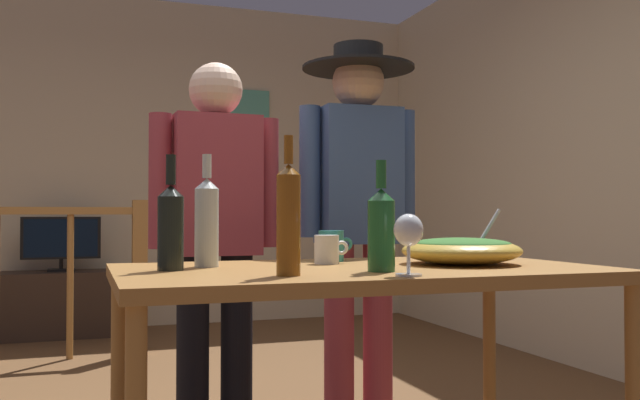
{
  "coord_description": "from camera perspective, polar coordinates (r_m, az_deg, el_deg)",
  "views": [
    {
      "loc": [
        -0.44,
        -2.75,
        0.96
      ],
      "look_at": [
        0.39,
        -0.36,
        1.01
      ],
      "focal_mm": 38.6,
      "sensor_mm": 36.0,
      "label": 1
    }
  ],
  "objects": [
    {
      "name": "stair_railing",
      "position": [
        4.9,
        -23.23,
        -4.92
      ],
      "size": [
        2.33,
        0.1,
        1.06
      ],
      "color": "#9E6B33",
      "rests_on": "ground_plane"
    },
    {
      "name": "tv_console",
      "position": [
        5.84,
        -20.69,
        -8.06
      ],
      "size": [
        0.9,
        0.4,
        0.51
      ],
      "primitive_type": "cube",
      "color": "#38281E",
      "rests_on": "ground_plane"
    },
    {
      "name": "person_standing_left",
      "position": [
        2.83,
        -8.67,
        -2.0
      ],
      "size": [
        0.53,
        0.23,
        1.58
      ],
      "rotation": [
        0.0,
        0.0,
        3.17
      ],
      "color": "black",
      "rests_on": "ground_plane"
    },
    {
      "name": "wine_glass",
      "position": [
        1.85,
        7.35,
        -2.71
      ],
      "size": [
        0.08,
        0.08,
        0.17
      ],
      "color": "silver",
      "rests_on": "serving_table"
    },
    {
      "name": "wine_bottle_clear",
      "position": [
        2.18,
        -9.38,
        -1.68
      ],
      "size": [
        0.08,
        0.08,
        0.35
      ],
      "color": "silver",
      "rests_on": "serving_table"
    },
    {
      "name": "flat_screen_tv",
      "position": [
        5.77,
        -20.66,
        -3.06
      ],
      "size": [
        0.59,
        0.12,
        0.43
      ],
      "color": "black",
      "rests_on": "tv_console"
    },
    {
      "name": "side_wall_right",
      "position": [
        4.83,
        19.16,
        4.28
      ],
      "size": [
        0.1,
        5.09,
        2.83
      ],
      "primitive_type": "cube",
      "color": "beige",
      "rests_on": "ground_plane"
    },
    {
      "name": "framed_picture",
      "position": [
        6.28,
        -6.68,
        5.97
      ],
      "size": [
        0.55,
        0.03,
        0.69
      ],
      "primitive_type": "cube",
      "color": "#5AB294"
    },
    {
      "name": "mug_teal",
      "position": [
        2.41,
        0.97,
        -3.82
      ],
      "size": [
        0.13,
        0.09,
        0.11
      ],
      "color": "teal",
      "rests_on": "serving_table"
    },
    {
      "name": "wine_bottle_amber",
      "position": [
        1.85,
        -2.63,
        -1.44
      ],
      "size": [
        0.07,
        0.07,
        0.38
      ],
      "color": "brown",
      "rests_on": "serving_table"
    },
    {
      "name": "serving_table",
      "position": [
        2.18,
        3.43,
        -7.44
      ],
      "size": [
        1.5,
        0.84,
        0.8
      ],
      "color": "#9E6B33",
      "rests_on": "ground_plane"
    },
    {
      "name": "back_wall",
      "position": [
        6.18,
        -15.1,
        3.07
      ],
      "size": [
        5.09,
        0.1,
        2.83
      ],
      "primitive_type": "cube",
      "color": "beige",
      "rests_on": "ground_plane"
    },
    {
      "name": "salad_bowl",
      "position": [
        2.32,
        11.65,
        -4.02
      ],
      "size": [
        0.39,
        0.39,
        0.2
      ],
      "color": "gold",
      "rests_on": "serving_table"
    },
    {
      "name": "mug_white",
      "position": [
        2.29,
        0.61,
        -4.12
      ],
      "size": [
        0.12,
        0.08,
        0.1
      ],
      "color": "white",
      "rests_on": "serving_table"
    },
    {
      "name": "wine_bottle_green",
      "position": [
        1.99,
        5.1,
        -2.28
      ],
      "size": [
        0.08,
        0.08,
        0.32
      ],
      "color": "#1E5628",
      "rests_on": "serving_table"
    },
    {
      "name": "person_standing_right",
      "position": [
        3.01,
        3.2,
        -0.06
      ],
      "size": [
        0.53,
        0.49,
        1.7
      ],
      "rotation": [
        0.0,
        0.0,
        3.11
      ],
      "color": "#9E3842",
      "rests_on": "ground_plane"
    },
    {
      "name": "wine_bottle_dark",
      "position": [
        2.06,
        -12.28,
        -2.03
      ],
      "size": [
        0.08,
        0.08,
        0.34
      ],
      "color": "black",
      "rests_on": "serving_table"
    }
  ]
}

